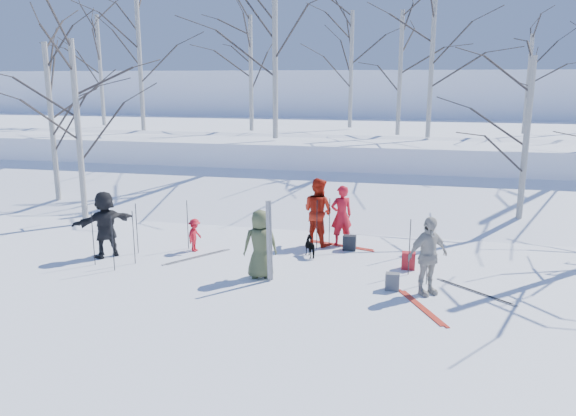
% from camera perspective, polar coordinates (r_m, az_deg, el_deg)
% --- Properties ---
extents(ground, '(120.00, 120.00, 0.00)m').
position_cam_1_polar(ground, '(13.14, -1.49, -6.97)').
color(ground, white).
rests_on(ground, ground).
extents(snow_ramp, '(70.00, 9.49, 4.12)m').
position_cam_1_polar(snow_ramp, '(19.69, 3.61, 0.25)').
color(snow_ramp, white).
rests_on(snow_ramp, ground).
extents(snow_plateau, '(70.00, 18.00, 2.20)m').
position_cam_1_polar(snow_plateau, '(29.33, 6.88, 6.07)').
color(snow_plateau, white).
rests_on(snow_plateau, ground).
extents(far_hill, '(90.00, 30.00, 6.00)m').
position_cam_1_polar(far_hill, '(50.11, 9.60, 9.97)').
color(far_hill, white).
rests_on(far_hill, ground).
extents(skier_olive_center, '(0.91, 0.74, 1.60)m').
position_cam_1_polar(skier_olive_center, '(12.86, -2.83, -3.68)').
color(skier_olive_center, '#485231').
rests_on(skier_olive_center, ground).
extents(skier_red_north, '(0.73, 0.64, 1.67)m').
position_cam_1_polar(skier_red_north, '(15.42, 5.45, -0.76)').
color(skier_red_north, red).
rests_on(skier_red_north, ground).
extents(skier_redor_behind, '(1.14, 1.06, 1.87)m').
position_cam_1_polar(skier_redor_behind, '(15.40, 3.06, -0.37)').
color(skier_redor_behind, '#B01D0D').
rests_on(skier_redor_behind, ground).
extents(skier_red_seated, '(0.39, 0.60, 0.88)m').
position_cam_1_polar(skier_red_seated, '(15.09, -9.46, -2.73)').
color(skier_red_seated, red).
rests_on(skier_red_seated, ground).
extents(skier_cream_east, '(1.04, 0.94, 1.70)m').
position_cam_1_polar(skier_cream_east, '(12.21, 14.01, -4.75)').
color(skier_cream_east, beige).
rests_on(skier_cream_east, ground).
extents(skier_grey_west, '(1.38, 1.58, 1.73)m').
position_cam_1_polar(skier_grey_west, '(15.08, -18.08, -1.57)').
color(skier_grey_west, black).
rests_on(skier_grey_west, ground).
extents(dog, '(0.59, 0.68, 0.53)m').
position_cam_1_polar(dog, '(14.51, 2.41, -3.93)').
color(dog, black).
rests_on(dog, ground).
extents(upright_ski_left, '(0.07, 0.16, 1.90)m').
position_cam_1_polar(upright_ski_left, '(12.50, -2.02, -3.45)').
color(upright_ski_left, silver).
rests_on(upright_ski_left, ground).
extents(upright_ski_right, '(0.09, 0.23, 1.89)m').
position_cam_1_polar(upright_ski_right, '(12.56, -1.79, -3.37)').
color(upright_ski_right, silver).
rests_on(upright_ski_right, ground).
extents(ski_pair_a, '(1.26, 2.01, 0.02)m').
position_cam_1_polar(ski_pair_a, '(15.53, 5.44, -3.81)').
color(ski_pair_a, red).
rests_on(ski_pair_a, ground).
extents(ski_pair_b, '(2.08, 2.10, 0.02)m').
position_cam_1_polar(ski_pair_b, '(12.87, 18.46, -8.07)').
color(ski_pair_b, silver).
rests_on(ski_pair_b, ground).
extents(ski_pair_c, '(1.73, 2.06, 0.02)m').
position_cam_1_polar(ski_pair_c, '(11.75, 13.41, -9.78)').
color(ski_pair_c, red).
rests_on(ski_pair_c, ground).
extents(ski_pair_d, '(1.99, 2.09, 0.02)m').
position_cam_1_polar(ski_pair_d, '(14.69, -9.22, -4.93)').
color(ski_pair_d, silver).
rests_on(ski_pair_d, ground).
extents(ski_pole_a, '(0.02, 0.02, 1.34)m').
position_cam_1_polar(ski_pole_a, '(15.06, 2.95, -1.71)').
color(ski_pole_a, black).
rests_on(ski_pole_a, ground).
extents(ski_pole_b, '(0.02, 0.02, 1.34)m').
position_cam_1_polar(ski_pole_b, '(14.54, -19.19, -2.96)').
color(ski_pole_b, black).
rests_on(ski_pole_b, ground).
extents(ski_pole_c, '(0.02, 0.02, 1.34)m').
position_cam_1_polar(ski_pole_c, '(13.97, -17.37, -3.47)').
color(ski_pole_c, black).
rests_on(ski_pole_c, ground).
extents(ski_pole_d, '(0.02, 0.02, 1.34)m').
position_cam_1_polar(ski_pole_d, '(15.31, 4.23, -1.47)').
color(ski_pole_d, black).
rests_on(ski_pole_d, ground).
extents(ski_pole_e, '(0.02, 0.02, 1.34)m').
position_cam_1_polar(ski_pole_e, '(15.28, -10.16, -1.68)').
color(ski_pole_e, black).
rests_on(ski_pole_e, ground).
extents(ski_pole_f, '(0.02, 0.02, 1.34)m').
position_cam_1_polar(ski_pole_f, '(14.35, -15.40, -2.91)').
color(ski_pole_f, black).
rests_on(ski_pole_f, ground).
extents(ski_pole_g, '(0.02, 0.02, 1.34)m').
position_cam_1_polar(ski_pole_g, '(13.36, 12.24, -3.91)').
color(ski_pole_g, black).
rests_on(ski_pole_g, ground).
extents(ski_pole_h, '(0.02, 0.02, 1.34)m').
position_cam_1_polar(ski_pole_h, '(15.17, -15.11, -2.03)').
color(ski_pole_h, black).
rests_on(ski_pole_h, ground).
extents(ski_pole_i, '(0.02, 0.02, 1.34)m').
position_cam_1_polar(ski_pole_i, '(12.83, 14.02, -4.72)').
color(ski_pole_i, black).
rests_on(ski_pole_i, ground).
extents(backpack_red, '(0.32, 0.22, 0.42)m').
position_cam_1_polar(backpack_red, '(13.88, 12.13, -5.25)').
color(backpack_red, '#AB1A21').
rests_on(backpack_red, ground).
extents(backpack_grey, '(0.30, 0.20, 0.38)m').
position_cam_1_polar(backpack_grey, '(12.48, 10.55, -7.36)').
color(backpack_grey, '#515358').
rests_on(backpack_grey, ground).
extents(backpack_dark, '(0.34, 0.24, 0.40)m').
position_cam_1_polar(backpack_dark, '(15.14, 6.26, -3.54)').
color(backpack_dark, black).
rests_on(backpack_dark, ground).
extents(birch_plateau_b, '(4.52, 4.52, 5.61)m').
position_cam_1_polar(birch_plateau_b, '(23.10, 14.38, 13.89)').
color(birch_plateau_b, silver).
rests_on(birch_plateau_b, snow_plateau).
extents(birch_plateau_c, '(4.36, 4.36, 5.37)m').
position_cam_1_polar(birch_plateau_c, '(27.37, 6.43, 13.75)').
color(birch_plateau_c, silver).
rests_on(birch_plateau_c, snow_plateau).
extents(birch_plateau_d, '(4.83, 4.83, 6.04)m').
position_cam_1_polar(birch_plateau_d, '(26.43, -14.82, 14.17)').
color(birch_plateau_d, silver).
rests_on(birch_plateau_d, snow_plateau).
extents(birch_plateau_e, '(4.32, 4.32, 5.31)m').
position_cam_1_polar(birch_plateau_e, '(29.91, -18.52, 13.06)').
color(birch_plateau_e, silver).
rests_on(birch_plateau_e, snow_plateau).
extents(birch_plateau_g, '(4.09, 4.09, 4.99)m').
position_cam_1_polar(birch_plateau_g, '(25.59, -3.80, 13.44)').
color(birch_plateau_g, silver).
rests_on(birch_plateau_g, snow_plateau).
extents(birch_plateau_h, '(4.08, 4.08, 4.97)m').
position_cam_1_polar(birch_plateau_h, '(23.98, 11.32, 13.23)').
color(birch_plateau_h, silver).
rests_on(birch_plateau_h, snow_plateau).
extents(birch_plateau_j, '(3.46, 3.46, 4.09)m').
position_cam_1_polar(birch_plateau_j, '(26.06, 23.19, 11.44)').
color(birch_plateau_j, silver).
rests_on(birch_plateau_j, snow_plateau).
extents(birch_plateau_k, '(5.32, 5.32, 6.75)m').
position_cam_1_polar(birch_plateau_k, '(22.22, -1.33, 15.80)').
color(birch_plateau_k, silver).
rests_on(birch_plateau_k, snow_plateau).
extents(birch_edge_a, '(4.55, 4.55, 5.65)m').
position_cam_1_polar(birch_edge_a, '(18.49, -20.50, 7.02)').
color(birch_edge_a, silver).
rests_on(birch_edge_a, ground).
extents(birch_edge_d, '(4.58, 4.58, 5.69)m').
position_cam_1_polar(birch_edge_d, '(21.14, -22.85, 7.54)').
color(birch_edge_d, silver).
rests_on(birch_edge_d, ground).
extents(birch_edge_e, '(4.19, 4.19, 5.13)m').
position_cam_1_polar(birch_edge_e, '(17.84, 22.99, 5.79)').
color(birch_edge_e, silver).
rests_on(birch_edge_e, ground).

